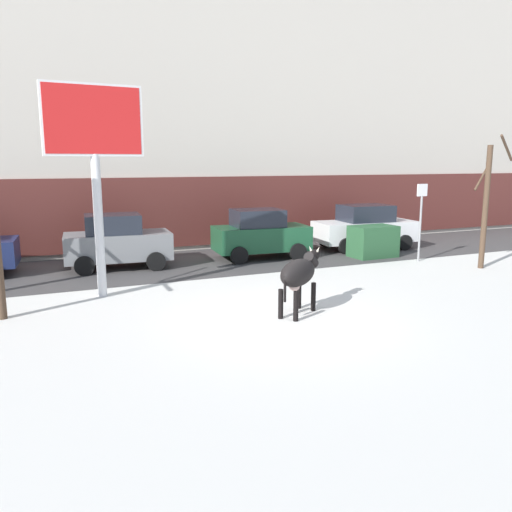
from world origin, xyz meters
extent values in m
plane|color=silver|center=(0.00, 0.00, 0.00)|extent=(120.00, 120.00, 0.00)
cube|color=#423F3F|center=(0.00, 7.64, 0.00)|extent=(60.00, 5.60, 0.01)
cube|color=beige|center=(0.00, 13.15, 6.50)|extent=(44.00, 6.00, 13.00)
cube|color=#5B2823|center=(0.00, 10.10, 1.60)|extent=(43.12, 0.10, 2.80)
ellipsoid|color=black|center=(0.43, 0.39, 1.02)|extent=(1.48, 1.31, 0.64)
cylinder|color=black|center=(0.71, 0.84, 0.35)|extent=(0.12, 0.12, 0.70)
cylinder|color=black|center=(0.94, 0.52, 0.35)|extent=(0.12, 0.12, 0.70)
cylinder|color=black|center=(-0.08, 0.26, 0.35)|extent=(0.12, 0.12, 0.70)
cylinder|color=black|center=(0.15, -0.06, 0.35)|extent=(0.12, 0.12, 0.70)
cylinder|color=black|center=(1.03, 0.83, 1.20)|extent=(0.54, 0.49, 0.44)
ellipsoid|color=black|center=(1.21, 0.96, 1.30)|extent=(0.50, 0.45, 0.28)
cone|color=beige|center=(1.11, 1.03, 1.46)|extent=(0.12, 0.13, 0.15)
cone|color=beige|center=(1.24, 0.85, 1.46)|extent=(0.12, 0.13, 0.15)
cylinder|color=black|center=(-0.11, -0.01, 0.77)|extent=(0.06, 0.06, 0.60)
ellipsoid|color=beige|center=(0.29, 0.28, 0.72)|extent=(0.37, 0.36, 0.20)
cylinder|color=silver|center=(-3.64, 4.01, 1.90)|extent=(0.24, 0.24, 3.80)
cube|color=silver|center=(-3.64, 4.01, 4.65)|extent=(2.53, 0.36, 1.82)
cube|color=red|center=(-3.64, 3.98, 4.65)|extent=(2.41, 0.32, 1.70)
cube|color=slate|center=(-2.65, 7.63, 0.77)|extent=(3.62, 1.96, 0.90)
cube|color=#1E232D|center=(-2.80, 7.64, 1.54)|extent=(1.91, 1.63, 0.64)
cylinder|color=black|center=(-1.45, 8.39, 0.32)|extent=(0.65, 0.27, 0.64)
cylinder|color=black|center=(-1.58, 6.69, 0.32)|extent=(0.65, 0.27, 0.64)
cylinder|color=black|center=(-3.72, 8.56, 0.32)|extent=(0.65, 0.27, 0.64)
cylinder|color=black|center=(-3.85, 6.87, 0.32)|extent=(0.65, 0.27, 0.64)
cube|color=#194C2D|center=(2.58, 7.37, 0.77)|extent=(3.62, 1.96, 0.90)
cube|color=#1E232D|center=(2.43, 7.39, 1.54)|extent=(1.91, 1.63, 0.64)
cylinder|color=black|center=(3.78, 8.13, 0.32)|extent=(0.65, 0.27, 0.64)
cylinder|color=black|center=(3.65, 6.44, 0.32)|extent=(0.65, 0.27, 0.64)
cylinder|color=black|center=(1.51, 8.31, 0.32)|extent=(0.65, 0.27, 0.64)
cylinder|color=black|center=(1.38, 6.61, 0.32)|extent=(0.65, 0.27, 0.64)
cube|color=white|center=(7.46, 7.64, 0.74)|extent=(4.32, 2.08, 0.84)
cube|color=#1E232D|center=(7.46, 7.64, 1.50)|extent=(2.11, 1.70, 0.68)
cylinder|color=black|center=(8.89, 8.41, 0.32)|extent=(0.65, 0.27, 0.64)
cylinder|color=black|center=(8.76, 6.66, 0.32)|extent=(0.65, 0.27, 0.64)
cylinder|color=black|center=(6.17, 8.62, 0.32)|extent=(0.65, 0.27, 0.64)
cylinder|color=black|center=(6.03, 6.87, 0.32)|extent=(0.65, 0.27, 0.64)
cylinder|color=#282833|center=(-5.44, 10.52, 0.44)|extent=(0.24, 0.24, 0.88)
cube|color=#232328|center=(-5.44, 10.52, 1.20)|extent=(0.36, 0.22, 0.64)
sphere|color=#9E7051|center=(-5.44, 10.52, 1.63)|extent=(0.20, 0.20, 0.20)
cylinder|color=#282833|center=(-1.27, 10.52, 0.44)|extent=(0.24, 0.24, 0.88)
cube|color=maroon|center=(-1.27, 10.52, 1.20)|extent=(0.36, 0.22, 0.64)
sphere|color=beige|center=(-1.27, 10.52, 1.63)|extent=(0.20, 0.20, 0.20)
cylinder|color=#4C3828|center=(8.78, 2.69, 2.07)|extent=(0.19, 0.19, 4.15)
cylinder|color=#4C3828|center=(8.75, 2.95, 3.01)|extent=(0.60, 0.15, 0.75)
cylinder|color=#4C3828|center=(8.97, 2.21, 4.04)|extent=(1.04, 0.47, 0.83)
cube|color=#285633|center=(6.63, 5.92, 0.60)|extent=(1.73, 1.15, 1.20)
cylinder|color=gray|center=(7.67, 4.55, 1.20)|extent=(0.08, 0.08, 2.40)
cube|color=silver|center=(7.67, 4.55, 2.60)|extent=(0.44, 0.04, 0.44)
camera|label=1|loc=(-5.16, -10.02, 3.60)|focal=35.83mm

